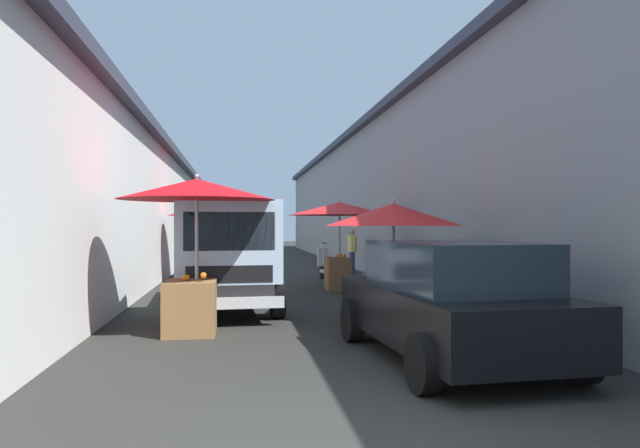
{
  "coord_description": "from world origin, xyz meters",
  "views": [
    {
      "loc": [
        -3.8,
        1.14,
        1.64
      ],
      "look_at": [
        10.07,
        -0.84,
        1.69
      ],
      "focal_mm": 32.93,
      "sensor_mm": 36.0,
      "label": 1
    }
  ],
  "objects_px": {
    "fruit_stall_near_left": "(339,218)",
    "delivery_truck": "(226,258)",
    "hatchback_car": "(450,300)",
    "fruit_stall_near_right": "(195,216)",
    "fruit_stall_far_left": "(207,218)",
    "parked_scooter": "(327,266)",
    "plastic_stool": "(255,275)",
    "fruit_stall_mid_lane": "(392,227)",
    "vendor_by_crates": "(352,249)"
  },
  "relations": [
    {
      "from": "fruit_stall_near_left",
      "to": "delivery_truck",
      "type": "height_order",
      "value": "fruit_stall_near_left"
    },
    {
      "from": "hatchback_car",
      "to": "delivery_truck",
      "type": "relative_size",
      "value": 0.8
    },
    {
      "from": "fruit_stall_near_right",
      "to": "fruit_stall_far_left",
      "type": "bearing_deg",
      "value": 1.62
    },
    {
      "from": "parked_scooter",
      "to": "plastic_stool",
      "type": "distance_m",
      "value": 2.66
    },
    {
      "from": "fruit_stall_far_left",
      "to": "parked_scooter",
      "type": "relative_size",
      "value": 1.42
    },
    {
      "from": "fruit_stall_mid_lane",
      "to": "parked_scooter",
      "type": "xyz_separation_m",
      "value": [
        7.28,
        0.03,
        -1.17
      ]
    },
    {
      "from": "parked_scooter",
      "to": "fruit_stall_mid_lane",
      "type": "bearing_deg",
      "value": -179.74
    },
    {
      "from": "fruit_stall_far_left",
      "to": "vendor_by_crates",
      "type": "relative_size",
      "value": 1.56
    },
    {
      "from": "fruit_stall_far_left",
      "to": "vendor_by_crates",
      "type": "height_order",
      "value": "fruit_stall_far_left"
    },
    {
      "from": "fruit_stall_near_left",
      "to": "fruit_stall_near_right",
      "type": "height_order",
      "value": "fruit_stall_near_right"
    },
    {
      "from": "fruit_stall_near_right",
      "to": "parked_scooter",
      "type": "relative_size",
      "value": 1.45
    },
    {
      "from": "fruit_stall_near_left",
      "to": "plastic_stool",
      "type": "height_order",
      "value": "fruit_stall_near_left"
    },
    {
      "from": "fruit_stall_near_right",
      "to": "vendor_by_crates",
      "type": "relative_size",
      "value": 1.59
    },
    {
      "from": "vendor_by_crates",
      "to": "parked_scooter",
      "type": "xyz_separation_m",
      "value": [
        -2.0,
        1.16,
        -0.43
      ]
    },
    {
      "from": "fruit_stall_mid_lane",
      "to": "fruit_stall_near_left",
      "type": "bearing_deg",
      "value": 1.33
    },
    {
      "from": "fruit_stall_near_right",
      "to": "vendor_by_crates",
      "type": "height_order",
      "value": "fruit_stall_near_right"
    },
    {
      "from": "fruit_stall_mid_lane",
      "to": "fruit_stall_far_left",
      "type": "distance_m",
      "value": 8.51
    },
    {
      "from": "fruit_stall_near_left",
      "to": "fruit_stall_mid_lane",
      "type": "relative_size",
      "value": 1.08
    },
    {
      "from": "vendor_by_crates",
      "to": "parked_scooter",
      "type": "distance_m",
      "value": 2.35
    },
    {
      "from": "fruit_stall_far_left",
      "to": "hatchback_car",
      "type": "xyz_separation_m",
      "value": [
        -10.94,
        -3.45,
        -1.13
      ]
    },
    {
      "from": "fruit_stall_far_left",
      "to": "hatchback_car",
      "type": "distance_m",
      "value": 11.53
    },
    {
      "from": "fruit_stall_mid_lane",
      "to": "parked_scooter",
      "type": "distance_m",
      "value": 7.38
    },
    {
      "from": "fruit_stall_mid_lane",
      "to": "vendor_by_crates",
      "type": "height_order",
      "value": "fruit_stall_mid_lane"
    },
    {
      "from": "delivery_truck",
      "to": "parked_scooter",
      "type": "xyz_separation_m",
      "value": [
        6.35,
        -2.89,
        -0.59
      ]
    },
    {
      "from": "fruit_stall_mid_lane",
      "to": "parked_scooter",
      "type": "height_order",
      "value": "fruit_stall_mid_lane"
    },
    {
      "from": "fruit_stall_near_right",
      "to": "delivery_truck",
      "type": "height_order",
      "value": "fruit_stall_near_right"
    },
    {
      "from": "fruit_stall_near_left",
      "to": "fruit_stall_far_left",
      "type": "relative_size",
      "value": 1.1
    },
    {
      "from": "delivery_truck",
      "to": "plastic_stool",
      "type": "relative_size",
      "value": 11.52
    },
    {
      "from": "fruit_stall_near_right",
      "to": "delivery_truck",
      "type": "relative_size",
      "value": 0.49
    },
    {
      "from": "fruit_stall_mid_lane",
      "to": "plastic_stool",
      "type": "bearing_deg",
      "value": 21.07
    },
    {
      "from": "fruit_stall_near_right",
      "to": "vendor_by_crates",
      "type": "bearing_deg",
      "value": -23.77
    },
    {
      "from": "fruit_stall_near_left",
      "to": "delivery_truck",
      "type": "bearing_deg",
      "value": 143.82
    },
    {
      "from": "delivery_truck",
      "to": "parked_scooter",
      "type": "height_order",
      "value": "delivery_truck"
    },
    {
      "from": "hatchback_car",
      "to": "plastic_stool",
      "type": "xyz_separation_m",
      "value": [
        9.01,
        2.08,
        -0.41
      ]
    },
    {
      "from": "vendor_by_crates",
      "to": "fruit_stall_near_right",
      "type": "bearing_deg",
      "value": 156.23
    },
    {
      "from": "fruit_stall_mid_lane",
      "to": "plastic_stool",
      "type": "xyz_separation_m",
      "value": [
        5.78,
        2.23,
        -1.29
      ]
    },
    {
      "from": "fruit_stall_near_left",
      "to": "hatchback_car",
      "type": "distance_m",
      "value": 8.08
    },
    {
      "from": "hatchback_car",
      "to": "delivery_truck",
      "type": "distance_m",
      "value": 5.01
    },
    {
      "from": "parked_scooter",
      "to": "fruit_stall_far_left",
      "type": "bearing_deg",
      "value": 83.16
    },
    {
      "from": "fruit_stall_mid_lane",
      "to": "parked_scooter",
      "type": "relative_size",
      "value": 1.44
    },
    {
      "from": "vendor_by_crates",
      "to": "fruit_stall_mid_lane",
      "type": "bearing_deg",
      "value": 173.08
    },
    {
      "from": "fruit_stall_mid_lane",
      "to": "plastic_stool",
      "type": "height_order",
      "value": "fruit_stall_mid_lane"
    },
    {
      "from": "plastic_stool",
      "to": "fruit_stall_near_right",
      "type": "bearing_deg",
      "value": 170.39
    },
    {
      "from": "fruit_stall_near_right",
      "to": "fruit_stall_mid_lane",
      "type": "bearing_deg",
      "value": -75.13
    },
    {
      "from": "fruit_stall_far_left",
      "to": "delivery_truck",
      "type": "xyz_separation_m",
      "value": [
        -6.78,
        -0.68,
        -0.83
      ]
    },
    {
      "from": "fruit_stall_far_left",
      "to": "delivery_truck",
      "type": "bearing_deg",
      "value": -174.3
    },
    {
      "from": "parked_scooter",
      "to": "delivery_truck",
      "type": "bearing_deg",
      "value": 155.56
    },
    {
      "from": "hatchback_car",
      "to": "plastic_stool",
      "type": "height_order",
      "value": "hatchback_car"
    },
    {
      "from": "fruit_stall_near_right",
      "to": "plastic_stool",
      "type": "xyz_separation_m",
      "value": [
        6.67,
        -1.13,
        -1.46
      ]
    },
    {
      "from": "hatchback_car",
      "to": "parked_scooter",
      "type": "relative_size",
      "value": 2.37
    }
  ]
}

